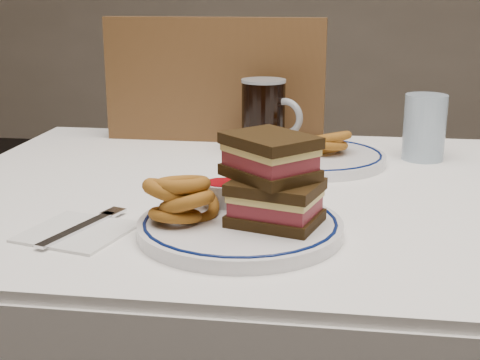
# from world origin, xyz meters

# --- Properties ---
(dining_table) EXTENTS (1.27, 0.87, 0.75)m
(dining_table) POSITION_xyz_m (0.00, 0.00, 0.64)
(dining_table) COLOR white
(dining_table) RESTS_ON floor
(chair_far) EXTENTS (0.47, 0.47, 1.01)m
(chair_far) POSITION_xyz_m (-0.23, 0.47, 0.55)
(chair_far) COLOR #482E17
(chair_far) RESTS_ON floor
(main_plate) EXTENTS (0.27, 0.27, 0.02)m
(main_plate) POSITION_xyz_m (-0.10, -0.22, 0.76)
(main_plate) COLOR white
(main_plate) RESTS_ON dining_table
(reuben_sandwich) EXTENTS (0.15, 0.14, 0.12)m
(reuben_sandwich) POSITION_xyz_m (-0.05, -0.21, 0.83)
(reuben_sandwich) COLOR black
(reuben_sandwich) RESTS_ON main_plate
(onion_rings_main) EXTENTS (0.11, 0.11, 0.08)m
(onion_rings_main) POSITION_xyz_m (-0.17, -0.22, 0.80)
(onion_rings_main) COLOR brown
(onion_rings_main) RESTS_ON main_plate
(ketchup_ramekin) EXTENTS (0.06, 0.06, 0.03)m
(ketchup_ramekin) POSITION_xyz_m (-0.13, -0.15, 0.79)
(ketchup_ramekin) COLOR silver
(ketchup_ramekin) RESTS_ON main_plate
(beer_mug) EXTENTS (0.13, 0.09, 0.15)m
(beer_mug) POSITION_xyz_m (-0.11, 0.25, 0.82)
(beer_mug) COLOR black
(beer_mug) RESTS_ON dining_table
(water_glass) EXTENTS (0.08, 0.08, 0.12)m
(water_glass) POSITION_xyz_m (0.19, 0.23, 0.81)
(water_glass) COLOR #9BB3C8
(water_glass) RESTS_ON dining_table
(far_plate) EXTENTS (0.27, 0.27, 0.02)m
(far_plate) POSITION_xyz_m (-0.01, 0.18, 0.76)
(far_plate) COLOR white
(far_plate) RESTS_ON dining_table
(onion_rings_far) EXTENTS (0.10, 0.10, 0.06)m
(onion_rings_far) POSITION_xyz_m (0.01, 0.19, 0.79)
(onion_rings_far) COLOR brown
(onion_rings_far) RESTS_ON far_plate
(napkin_fork) EXTENTS (0.16, 0.17, 0.01)m
(napkin_fork) POSITION_xyz_m (-0.31, -0.24, 0.75)
(napkin_fork) COLOR silver
(napkin_fork) RESTS_ON dining_table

